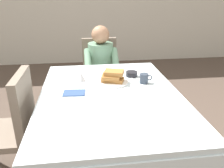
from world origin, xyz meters
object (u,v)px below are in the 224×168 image
object	(u,v)px
syrup_pitcher	(81,77)
spoon_near_edge	(113,99)
chair_diner	(100,70)
diner_person	(101,64)
fork_left_of_plate	(91,84)
plate_breakfast	(112,82)
knife_right_of_plate	(134,82)
bowl_butter	(132,74)
breakfast_stack	(113,76)
dining_table_main	(110,103)
chair_left_side	(13,122)
cup_coffee	(144,78)

from	to	relation	value
syrup_pitcher	spoon_near_edge	size ratio (longest dim) A/B	0.53
chair_diner	diner_person	xyz separation A→B (m)	(0.00, -0.16, 0.14)
diner_person	fork_left_of_plate	distance (m)	0.84
plate_breakfast	knife_right_of_plate	xyz separation A→B (m)	(0.19, -0.02, -0.01)
knife_right_of_plate	bowl_butter	bearing A→B (deg)	-2.44
chair_diner	knife_right_of_plate	size ratio (longest dim) A/B	4.65
breakfast_stack	spoon_near_edge	distance (m)	0.34
chair_diner	fork_left_of_plate	world-z (taller)	chair_diner
bowl_butter	chair_diner	bearing A→B (deg)	106.09
bowl_butter	diner_person	bearing A→B (deg)	109.61
breakfast_stack	bowl_butter	distance (m)	0.25
plate_breakfast	chair_diner	bearing A→B (deg)	92.05
spoon_near_edge	chair_diner	bearing A→B (deg)	85.92
chair_diner	plate_breakfast	size ratio (longest dim) A/B	3.32
dining_table_main	bowl_butter	distance (m)	0.44
dining_table_main	syrup_pitcher	bearing A→B (deg)	127.50
chair_diner	chair_left_side	world-z (taller)	same
chair_left_side	chair_diner	bearing A→B (deg)	-33.74
cup_coffee	fork_left_of_plate	world-z (taller)	cup_coffee
chair_diner	fork_left_of_plate	bearing A→B (deg)	80.96
fork_left_of_plate	plate_breakfast	bearing A→B (deg)	-82.85
breakfast_stack	spoon_near_edge	size ratio (longest dim) A/B	1.43
fork_left_of_plate	bowl_butter	bearing A→B (deg)	-66.49
plate_breakfast	fork_left_of_plate	xyz separation A→B (m)	(-0.19, -0.02, -0.01)
chair_diner	bowl_butter	size ratio (longest dim) A/B	8.45
dining_table_main	fork_left_of_plate	world-z (taller)	fork_left_of_plate
bowl_butter	fork_left_of_plate	bearing A→B (deg)	-157.62
plate_breakfast	spoon_near_edge	bearing A→B (deg)	-96.35
knife_right_of_plate	spoon_near_edge	world-z (taller)	same
breakfast_stack	fork_left_of_plate	xyz separation A→B (m)	(-0.19, -0.02, -0.06)
chair_diner	spoon_near_edge	size ratio (longest dim) A/B	6.20
chair_diner	spoon_near_edge	distance (m)	1.31
chair_left_side	cup_coffee	world-z (taller)	chair_left_side
breakfast_stack	cup_coffee	size ratio (longest dim) A/B	1.90
cup_coffee	diner_person	bearing A→B (deg)	110.19
syrup_pitcher	knife_right_of_plate	world-z (taller)	syrup_pitcher
chair_left_side	breakfast_stack	xyz separation A→B (m)	(0.82, 0.21, 0.27)
plate_breakfast	bowl_butter	size ratio (longest dim) A/B	2.55
chair_diner	bowl_butter	bearing A→B (deg)	106.09
chair_diner	plate_breakfast	xyz separation A→B (m)	(0.03, -0.96, 0.22)
chair_left_side	plate_breakfast	bearing A→B (deg)	-75.46
spoon_near_edge	breakfast_stack	bearing A→B (deg)	79.42
cup_coffee	breakfast_stack	bearing A→B (deg)	172.10
chair_diner	diner_person	size ratio (longest dim) A/B	0.83
breakfast_stack	knife_right_of_plate	xyz separation A→B (m)	(0.19, -0.02, -0.06)
chair_diner	syrup_pitcher	bearing A→B (deg)	74.91
spoon_near_edge	fork_left_of_plate	bearing A→B (deg)	112.22
dining_table_main	syrup_pitcher	size ratio (longest dim) A/B	19.05
dining_table_main	spoon_near_edge	world-z (taller)	spoon_near_edge
dining_table_main	cup_coffee	distance (m)	0.39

